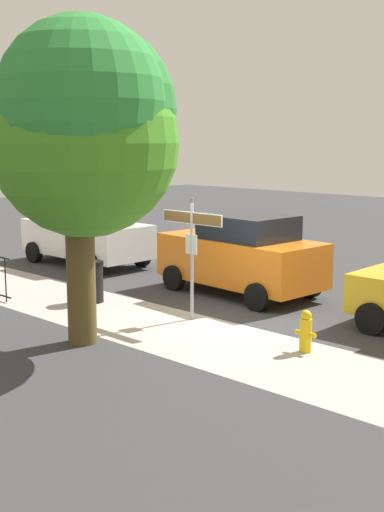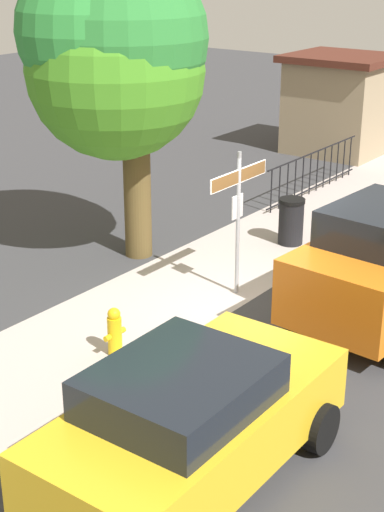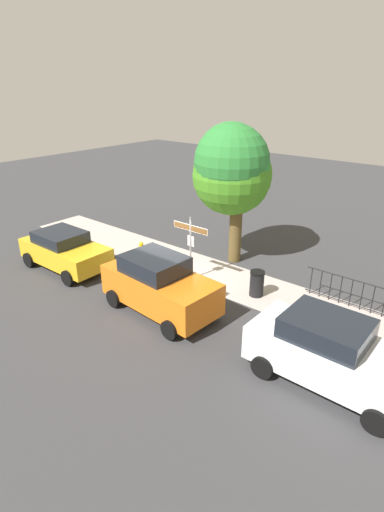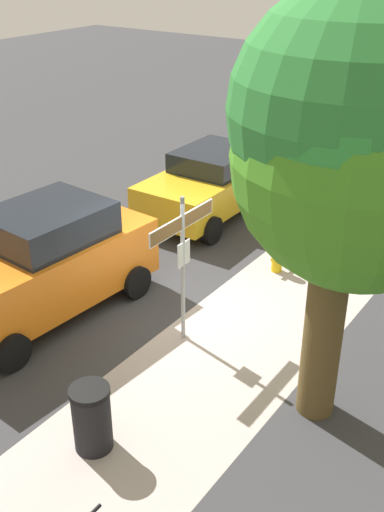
# 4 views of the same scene
# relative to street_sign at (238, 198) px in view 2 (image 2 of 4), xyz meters

# --- Properties ---
(ground_plane) EXTENTS (60.00, 60.00, 0.00)m
(ground_plane) POSITION_rel_street_sign_xyz_m (-0.48, -0.40, -1.79)
(ground_plane) COLOR #38383A
(sidewalk_strip) EXTENTS (24.00, 2.60, 0.00)m
(sidewalk_strip) POSITION_rel_street_sign_xyz_m (1.52, 0.90, -1.79)
(sidewalk_strip) COLOR #B4A6A0
(sidewalk_strip) RESTS_ON ground_plane
(street_sign) EXTENTS (1.67, 0.07, 2.61)m
(street_sign) POSITION_rel_street_sign_xyz_m (0.00, 0.00, 0.00)
(street_sign) COLOR #9EA0A5
(street_sign) RESTS_ON ground_plane
(shade_tree) EXTENTS (3.35, 3.38, 5.88)m
(shade_tree) POSITION_rel_street_sign_xyz_m (-0.00, 2.75, 2.31)
(shade_tree) COLOR brown
(shade_tree) RESTS_ON ground_plane
(car_yellow) EXTENTS (4.09, 2.11, 1.60)m
(car_yellow) POSITION_rel_street_sign_xyz_m (-4.76, -2.57, -0.96)
(car_yellow) COLOR gold
(car_yellow) RESTS_ON ground_plane
(iron_fence) EXTENTS (4.44, 0.04, 1.07)m
(iron_fence) POSITION_rel_street_sign_xyz_m (6.29, 1.90, -1.23)
(iron_fence) COLOR black
(iron_fence) RESTS_ON ground_plane
(utility_shed) EXTENTS (2.84, 3.02, 2.90)m
(utility_shed) POSITION_rel_street_sign_xyz_m (10.52, 3.40, -0.31)
(utility_shed) COLOR #998466
(utility_shed) RESTS_ON ground_plane
(fire_hydrant) EXTENTS (0.42, 0.22, 0.78)m
(fire_hydrant) POSITION_rel_street_sign_xyz_m (-3.03, 0.20, -1.40)
(fire_hydrant) COLOR yellow
(fire_hydrant) RESTS_ON ground_plane
(trash_bin) EXTENTS (0.55, 0.55, 0.98)m
(trash_bin) POSITION_rel_street_sign_xyz_m (2.77, 0.50, -1.29)
(trash_bin) COLOR black
(trash_bin) RESTS_ON ground_plane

